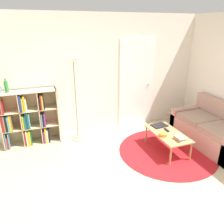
# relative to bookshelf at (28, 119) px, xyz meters

# --- Properties ---
(ground_plane) EXTENTS (14.00, 14.00, 0.00)m
(ground_plane) POSITION_rel_bookshelf_xyz_m (1.61, -2.29, -0.55)
(ground_plane) COLOR tan
(wall_back) EXTENTS (7.80, 0.11, 2.60)m
(wall_back) POSITION_rel_bookshelf_xyz_m (1.65, 0.21, 0.74)
(wall_back) COLOR silver
(wall_back) RESTS_ON ground_plane
(rug) EXTENTS (1.92, 1.92, 0.01)m
(rug) POSITION_rel_bookshelf_xyz_m (2.53, -1.28, -0.55)
(rug) COLOR #B2191E
(rug) RESTS_ON ground_plane
(bookshelf) EXTENTS (1.11, 0.34, 1.15)m
(bookshelf) POSITION_rel_bookshelf_xyz_m (0.00, 0.00, 0.00)
(bookshelf) COLOR beige
(bookshelf) RESTS_ON ground_plane
(floor_lamp) EXTENTS (0.31, 0.31, 1.76)m
(floor_lamp) POSITION_rel_bookshelf_xyz_m (0.98, -0.14, 0.80)
(floor_lamp) COLOR gray
(floor_lamp) RESTS_ON ground_plane
(couch) EXTENTS (0.87, 1.68, 0.85)m
(couch) POSITION_rel_bookshelf_xyz_m (3.63, -1.30, -0.27)
(couch) COLOR tan
(couch) RESTS_ON ground_plane
(coffee_table) EXTENTS (0.51, 0.98, 0.39)m
(coffee_table) POSITION_rel_bookshelf_xyz_m (2.53, -1.24, -0.20)
(coffee_table) COLOR #AD7F51
(coffee_table) RESTS_ON ground_plane
(laptop) EXTENTS (0.33, 0.25, 0.02)m
(laptop) POSITION_rel_bookshelf_xyz_m (2.55, -0.91, -0.15)
(laptop) COLOR black
(laptop) RESTS_ON coffee_table
(bowl) EXTENTS (0.15, 0.15, 0.05)m
(bowl) POSITION_rel_bookshelf_xyz_m (2.37, -1.32, -0.13)
(bowl) COLOR orange
(bowl) RESTS_ON coffee_table
(book_stack_on_table) EXTENTS (0.15, 0.22, 0.07)m
(book_stack_on_table) POSITION_rel_bookshelf_xyz_m (2.57, -1.56, -0.13)
(book_stack_on_table) COLOR silver
(book_stack_on_table) RESTS_ON coffee_table
(remote) EXTENTS (0.05, 0.15, 0.02)m
(remote) POSITION_rel_bookshelf_xyz_m (2.57, -1.15, -0.15)
(remote) COLOR black
(remote) RESTS_ON coffee_table
(bottle_middle) EXTENTS (0.07, 0.07, 0.27)m
(bottle_middle) POSITION_rel_bookshelf_xyz_m (-0.29, 0.01, 0.71)
(bottle_middle) COLOR #2D8438
(bottle_middle) RESTS_ON bookshelf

